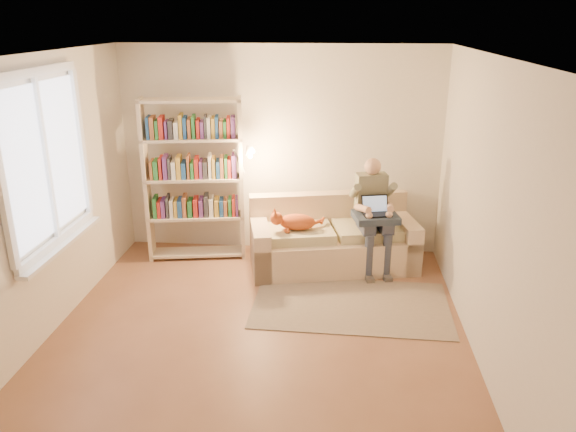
# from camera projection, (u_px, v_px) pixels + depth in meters

# --- Properties ---
(floor) EXTENTS (4.50, 4.50, 0.00)m
(floor) POSITION_uv_depth(u_px,v_px,m) (258.00, 337.00, 5.37)
(floor) COLOR brown
(floor) RESTS_ON ground
(ceiling) EXTENTS (4.00, 4.50, 0.02)m
(ceiling) POSITION_uv_depth(u_px,v_px,m) (252.00, 56.00, 4.49)
(ceiling) COLOR white
(ceiling) RESTS_ON wall_back
(wall_left) EXTENTS (0.02, 4.50, 2.60)m
(wall_left) POSITION_uv_depth(u_px,v_px,m) (37.00, 203.00, 5.09)
(wall_left) COLOR silver
(wall_left) RESTS_ON floor
(wall_right) EXTENTS (0.02, 4.50, 2.60)m
(wall_right) POSITION_uv_depth(u_px,v_px,m) (488.00, 216.00, 4.77)
(wall_right) COLOR silver
(wall_right) RESTS_ON floor
(wall_back) EXTENTS (4.00, 0.02, 2.60)m
(wall_back) POSITION_uv_depth(u_px,v_px,m) (280.00, 151.00, 7.04)
(wall_back) COLOR silver
(wall_back) RESTS_ON floor
(wall_front) EXTENTS (4.00, 0.02, 2.60)m
(wall_front) POSITION_uv_depth(u_px,v_px,m) (192.00, 354.00, 2.82)
(wall_front) COLOR silver
(wall_front) RESTS_ON floor
(window) EXTENTS (0.12, 1.52, 1.69)m
(window) POSITION_uv_depth(u_px,v_px,m) (52.00, 189.00, 5.25)
(window) COLOR white
(window) RESTS_ON wall_left
(sofa) EXTENTS (2.11, 1.27, 0.83)m
(sofa) POSITION_uv_depth(u_px,v_px,m) (332.00, 242.00, 6.84)
(sofa) COLOR beige
(sofa) RESTS_ON floor
(person) EXTENTS (0.46, 0.63, 1.34)m
(person) POSITION_uv_depth(u_px,v_px,m) (373.00, 208.00, 6.60)
(person) COLOR slate
(person) RESTS_ON sofa
(cat) EXTENTS (0.63, 0.32, 0.24)m
(cat) POSITION_uv_depth(u_px,v_px,m) (295.00, 221.00, 6.56)
(cat) COLOR #D35F29
(cat) RESTS_ON sofa
(blanket) EXTENTS (0.57, 0.50, 0.08)m
(blanket) POSITION_uv_depth(u_px,v_px,m) (372.00, 217.00, 6.51)
(blanket) COLOR #242F40
(blanket) RESTS_ON person
(laptop) EXTENTS (0.36, 0.32, 0.27)m
(laptop) POSITION_uv_depth(u_px,v_px,m) (372.00, 209.00, 6.49)
(laptop) COLOR black
(laptop) RESTS_ON blanket
(bookshelf) EXTENTS (1.37, 0.49, 2.01)m
(bookshelf) POSITION_uv_depth(u_px,v_px,m) (194.00, 172.00, 6.81)
(bookshelf) COLOR beige
(bookshelf) RESTS_ON floor
(rug) EXTENTS (2.10, 1.28, 0.01)m
(rug) POSITION_uv_depth(u_px,v_px,m) (351.00, 305.00, 5.96)
(rug) COLOR gray
(rug) RESTS_ON floor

